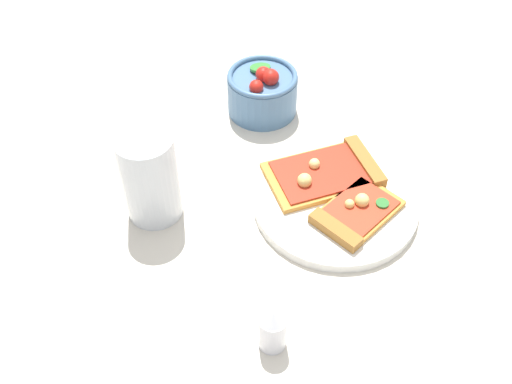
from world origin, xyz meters
TOP-DOWN VIEW (x-y plane):
  - ground_plane at (0.00, 0.00)m, footprint 2.40×2.40m
  - plate at (0.03, 0.02)m, footprint 0.22×0.22m
  - pizza_slice_near at (-0.01, 0.02)m, footprint 0.08×0.12m
  - pizza_slice_far at (0.06, -0.01)m, footprint 0.15×0.18m
  - salad_bowl at (0.24, -0.05)m, footprint 0.11×0.11m
  - soda_glass at (0.19, 0.20)m, footprint 0.07×0.07m
  - pepper_shaker at (-0.06, 0.22)m, footprint 0.03×0.03m

SIDE VIEW (x-z plane):
  - ground_plane at x=0.00m, z-range 0.00..0.00m
  - plate at x=0.03m, z-range 0.00..0.01m
  - pizza_slice_far at x=0.06m, z-range 0.01..0.03m
  - pizza_slice_near at x=-0.01m, z-range 0.01..0.03m
  - pepper_shaker at x=-0.06m, z-range 0.00..0.06m
  - salad_bowl at x=0.24m, z-range -0.01..0.08m
  - soda_glass at x=0.19m, z-range -0.01..0.12m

